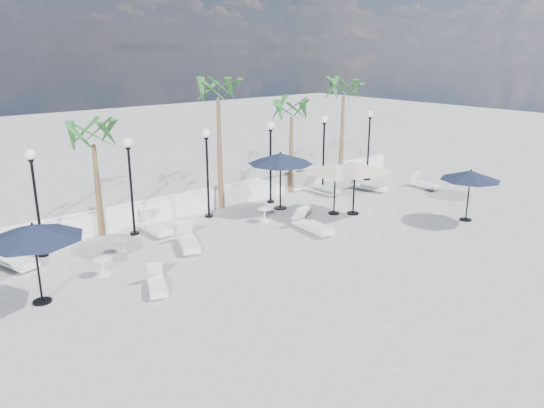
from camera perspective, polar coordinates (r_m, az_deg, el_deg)
ground at (r=18.48m, az=4.45°, el=-6.14°), size 100.00×100.00×0.00m
balustrade at (r=23.94m, az=-8.14°, el=0.25°), size 26.00×0.30×1.01m
lamppost_1 at (r=19.82m, az=-24.17°, el=1.59°), size 0.36×0.36×3.84m
lamppost_2 at (r=20.98m, az=-15.03°, el=3.25°), size 0.36×0.36×3.84m
lamppost_3 at (r=22.63m, az=-7.00°, el=4.63°), size 0.36×0.36×3.84m
lamppost_4 at (r=24.67m, az=-0.15°, el=5.74°), size 0.36×0.36×3.84m
lamppost_5 at (r=27.01m, az=5.60°, el=6.60°), size 0.36×0.36×3.84m
lamppost_6 at (r=29.58m, az=10.41°, el=7.27°), size 0.36×0.36×3.84m
palm_1 at (r=21.09m, az=-18.68°, el=6.51°), size 2.60×2.60×4.70m
palm_2 at (r=23.57m, az=-5.82°, el=11.59°), size 2.60×2.60×6.10m
palm_3 at (r=26.34m, az=2.10°, el=9.62°), size 2.60×2.60×4.90m
palm_4 at (r=28.86m, az=7.70°, el=11.64°), size 2.60×2.60×5.70m
lounger_1 at (r=16.66m, az=-12.30°, el=-8.37°), size 1.11×1.70×0.61m
lounger_2 at (r=19.95m, az=-26.09°, el=-5.33°), size 1.22×2.15×0.77m
lounger_3 at (r=19.78m, az=-9.03°, el=-3.98°), size 1.31×2.06×0.74m
lounger_4 at (r=21.64m, az=-12.57°, el=-2.33°), size 0.68×2.07×0.78m
lounger_5 at (r=21.31m, az=4.38°, el=-2.28°), size 0.87×2.10×0.77m
lounger_6 at (r=26.88m, az=5.40°, el=1.68°), size 0.73×2.06×0.77m
lounger_7 at (r=27.82m, az=10.45°, el=1.97°), size 1.01×2.05×0.74m
lounger_8 at (r=28.92m, az=16.05°, el=2.10°), size 0.73×1.84×0.67m
side_table_0 at (r=19.94m, az=-15.98°, el=-4.19°), size 0.47×0.47×0.45m
side_table_1 at (r=18.09m, az=-17.72°, el=-6.26°), size 0.59×0.59×0.57m
side_table_2 at (r=22.45m, az=-0.82°, el=-1.03°), size 0.58×0.58×0.56m
parasol_navy_left at (r=16.21m, az=-24.31°, el=-2.80°), size 2.76×2.76×2.44m
parasol_navy_mid at (r=23.72m, az=0.92°, el=4.90°), size 2.96×2.96×2.65m
parasol_navy_right at (r=23.62m, az=20.57°, el=2.89°), size 2.50×2.50×2.24m
parasol_cream_sq_a at (r=23.12m, az=6.84°, el=4.21°), size 4.89×4.89×2.40m
parasol_cream_sq_b at (r=23.20m, az=8.94°, el=4.42°), size 5.01×5.01×2.51m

